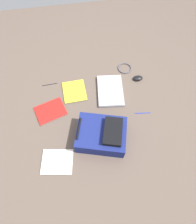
{
  "coord_description": "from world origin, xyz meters",
  "views": [
    {
      "loc": [
        -0.8,
        0.14,
        1.54
      ],
      "look_at": [
        0.01,
        0.0,
        0.02
      ],
      "focal_mm": 30.58,
      "sensor_mm": 36.0,
      "label": 1
    }
  ],
  "objects": [
    {
      "name": "ground_plane",
      "position": [
        0.0,
        0.0,
        0.0
      ],
      "size": [
        3.38,
        3.38,
        0.0
      ],
      "primitive_type": "plane",
      "color": "brown"
    },
    {
      "name": "pen_blue",
      "position": [
        0.4,
        0.42,
        0.0
      ],
      "size": [
        0.01,
        0.15,
        0.01
      ],
      "primitive_type": "cylinder",
      "rotation": [
        1.57,
        0.0,
        0.05
      ],
      "color": "black",
      "rests_on": "ground_plane"
    },
    {
      "name": "cable_coil",
      "position": [
        0.48,
        -0.36,
        0.01
      ],
      "size": [
        0.14,
        0.14,
        0.01
      ],
      "primitive_type": "torus",
      "color": "#4C4C51",
      "rests_on": "ground_plane"
    },
    {
      "name": "laptop",
      "position": [
        0.22,
        -0.16,
        0.02
      ],
      "size": [
        0.38,
        0.28,
        0.03
      ],
      "color": "#929296",
      "rests_on": "ground_plane"
    },
    {
      "name": "book_comic",
      "position": [
        0.28,
        0.19,
        0.01
      ],
      "size": [
        0.25,
        0.22,
        0.01
      ],
      "color": "silver",
      "rests_on": "ground_plane"
    },
    {
      "name": "computer_mouse",
      "position": [
        0.32,
        -0.46,
        0.02
      ],
      "size": [
        0.07,
        0.1,
        0.04
      ],
      "primitive_type": "ellipsoid",
      "rotation": [
        0.0,
        0.0,
        -0.05
      ],
      "color": "black",
      "rests_on": "ground_plane"
    },
    {
      "name": "backpack",
      "position": [
        -0.24,
        0.01,
        0.08
      ],
      "size": [
        0.4,
        0.46,
        0.19
      ],
      "color": "navy",
      "rests_on": "ground_plane"
    },
    {
      "name": "pen_black",
      "position": [
        -0.06,
        -0.4,
        0.0
      ],
      "size": [
        0.03,
        0.14,
        0.01
      ],
      "primitive_type": "cylinder",
      "rotation": [
        1.57,
        0.0,
        -0.12
      ],
      "color": "#1933B2",
      "rests_on": "ground_plane"
    },
    {
      "name": "book_blue",
      "position": [
        0.1,
        0.43,
        0.01
      ],
      "size": [
        0.27,
        0.31,
        0.01
      ],
      "color": "silver",
      "rests_on": "ground_plane"
    },
    {
      "name": "book_red",
      "position": [
        -0.38,
        0.4,
        0.01
      ],
      "size": [
        0.24,
        0.28,
        0.02
      ],
      "color": "silver",
      "rests_on": "ground_plane"
    }
  ]
}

